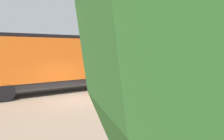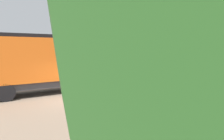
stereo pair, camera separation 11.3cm
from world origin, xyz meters
The scene contains 4 objects.
ground_plane centered at (0.00, 0.00, 0.00)m, with size 120.00×120.00×0.00m, color #84705B.
locomotive centered at (-3.67, 2.78, 2.34)m, with size 2.93×17.87×4.18m.
lamp_post centered at (5.01, 2.80, 5.26)m, with size 0.60×0.60×7.09m.
platform_fence centered at (2.21, 7.27, 0.74)m, with size 0.05×11.60×1.14m.
Camera 1 is at (12.83, -6.88, 3.19)m, focal length 37.93 mm.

